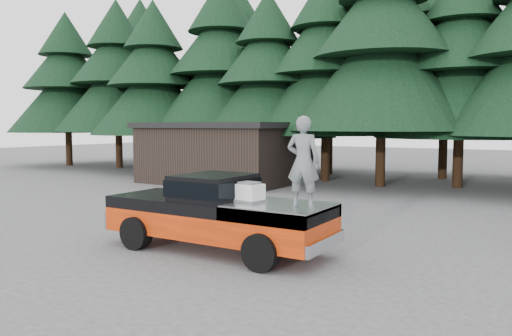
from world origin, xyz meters
The scene contains 7 objects.
ground centered at (0.00, 0.00, 0.00)m, with size 120.00×120.00×0.00m, color #48484A.
pickup_truck centered at (-0.38, -0.64, 0.67)m, with size 6.00×2.04×1.33m, color red, non-canonical shape.
truck_cab centered at (-0.48, -0.64, 1.62)m, with size 1.66×1.90×0.59m, color black.
air_compressor centered at (0.62, -0.72, 1.53)m, with size 0.60×0.49×0.41m, color silver.
man_on_bed centered at (2.05, -0.78, 2.35)m, with size 0.74×0.49×2.03m, color slate.
utility_building centered at (-9.00, 12.00, 1.67)m, with size 8.40×6.40×3.30m.
treeline centered at (0.42, 17.20, 7.72)m, with size 60.15×16.05×17.50m.
Camera 1 is at (6.87, -10.65, 3.15)m, focal length 35.00 mm.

